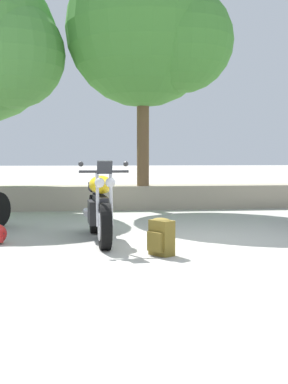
% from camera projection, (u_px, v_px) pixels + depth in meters
% --- Properties ---
extents(ground_plane, '(120.00, 120.00, 0.00)m').
position_uv_depth(ground_plane, '(181.00, 244.00, 6.97)').
color(ground_plane, '#A3A099').
extents(stone_wall, '(36.00, 0.80, 0.55)m').
position_uv_depth(stone_wall, '(142.00, 197.00, 11.70)').
color(stone_wall, gray).
rests_on(stone_wall, ground).
extents(motorcycle_yellow_centre, '(0.67, 2.07, 1.18)m').
position_uv_depth(motorcycle_yellow_centre, '(100.00, 208.00, 7.19)').
color(motorcycle_yellow_centre, black).
rests_on(motorcycle_yellow_centre, ground).
extents(rider_backpack, '(0.34, 0.35, 0.47)m').
position_uv_depth(rider_backpack, '(161.00, 236.00, 6.14)').
color(rider_backpack, brown).
rests_on(rider_backpack, ground).
extents(leafy_tree_mid_left, '(3.67, 3.50, 5.30)m').
position_uv_depth(leafy_tree_mid_left, '(151.00, 32.00, 11.10)').
color(leafy_tree_mid_left, brown).
rests_on(leafy_tree_mid_left, stone_wall).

